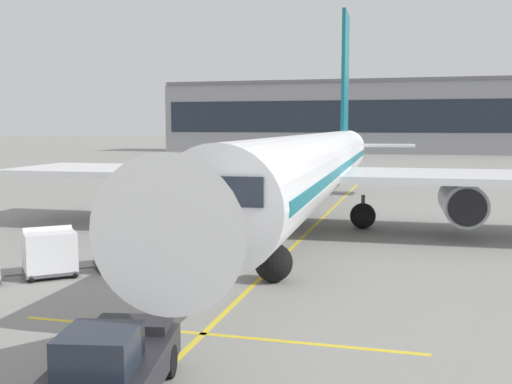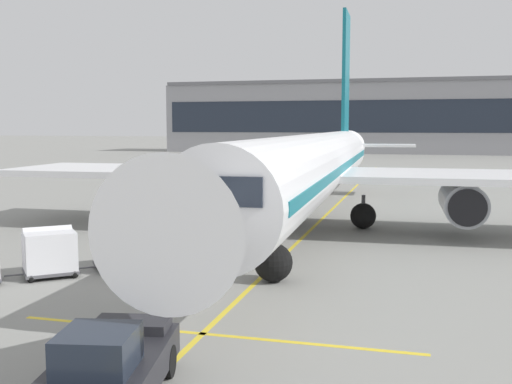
% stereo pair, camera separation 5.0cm
% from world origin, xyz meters
% --- Properties ---
extents(ground_plane, '(600.00, 600.00, 0.00)m').
position_xyz_m(ground_plane, '(0.00, 0.00, 0.00)').
color(ground_plane, gray).
extents(parked_airplane, '(36.60, 46.06, 15.46)m').
position_xyz_m(parked_airplane, '(3.15, 13.24, 3.63)').
color(parked_airplane, white).
rests_on(parked_airplane, ground).
extents(belt_loader, '(4.96, 4.52, 2.57)m').
position_xyz_m(belt_loader, '(-0.87, 4.46, 0.81)').
color(belt_loader, '#A3A8B2').
rests_on(belt_loader, ground).
extents(baggage_cart_lead, '(2.59, 2.52, 1.91)m').
position_xyz_m(baggage_cart_lead, '(-3.06, 1.67, 1.00)').
color(baggage_cart_lead, '#515156').
rests_on(baggage_cart_lead, ground).
extents(baggage_cart_second, '(2.59, 2.52, 1.91)m').
position_xyz_m(baggage_cart_second, '(-5.13, -0.18, 1.00)').
color(baggage_cart_second, '#515156').
rests_on(baggage_cart_second, ground).
extents(pushback_tug, '(2.89, 4.72, 1.83)m').
position_xyz_m(pushback_tug, '(2.52, -9.46, 0.83)').
color(pushback_tug, '#232328').
rests_on(pushback_tug, ground).
extents(ground_crew_by_loader, '(0.55, 0.34, 1.74)m').
position_xyz_m(ground_crew_by_loader, '(-1.93, 0.46, 1.00)').
color(ground_crew_by_loader, '#333847').
rests_on(ground_crew_by_loader, ground).
extents(ground_crew_by_carts, '(0.26, 0.57, 1.74)m').
position_xyz_m(ground_crew_by_carts, '(-1.88, 4.60, 1.00)').
color(ground_crew_by_carts, '#514C42').
rests_on(ground_crew_by_carts, ground).
extents(ground_crew_marshaller, '(0.30, 0.56, 1.74)m').
position_xyz_m(ground_crew_marshaller, '(-2.26, 2.98, 1.00)').
color(ground_crew_marshaller, '#333847').
rests_on(ground_crew_marshaller, ground).
extents(safety_cone_engine_keepout, '(0.56, 0.56, 0.63)m').
position_xyz_m(safety_cone_engine_keepout, '(-2.81, 7.59, 0.31)').
color(safety_cone_engine_keepout, black).
rests_on(safety_cone_engine_keepout, ground).
extents(safety_cone_wingtip, '(0.62, 0.62, 0.71)m').
position_xyz_m(safety_cone_wingtip, '(-1.77, 13.31, 0.34)').
color(safety_cone_wingtip, black).
rests_on(safety_cone_wingtip, ground).
extents(apron_guidance_line_lead_in, '(0.20, 110.00, 0.01)m').
position_xyz_m(apron_guidance_line_lead_in, '(2.93, 12.34, 0.00)').
color(apron_guidance_line_lead_in, yellow).
rests_on(apron_guidance_line_lead_in, ground).
extents(apron_guidance_line_stop_bar, '(12.00, 0.20, 0.01)m').
position_xyz_m(apron_guidance_line_stop_bar, '(3.18, -4.87, 0.00)').
color(apron_guidance_line_stop_bar, yellow).
rests_on(apron_guidance_line_stop_bar, ground).
extents(terminal_building, '(95.84, 15.14, 15.69)m').
position_xyz_m(terminal_building, '(0.97, 115.38, 7.79)').
color(terminal_building, '#939399').
rests_on(terminal_building, ground).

